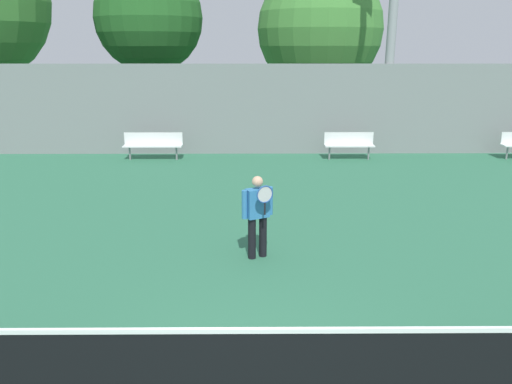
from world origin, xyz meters
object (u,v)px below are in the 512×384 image
bench_adjacent_court (153,143)px  tree_dark_dense (320,29)px  tennis_net (258,372)px  bench_courtside_far (349,143)px  tree_green_tall (149,19)px  tennis_player (258,212)px

bench_adjacent_court → tree_dark_dense: bearing=44.8°
tennis_net → bench_adjacent_court: tennis_net is taller
bench_courtside_far → bench_adjacent_court: size_ratio=0.84×
tennis_net → tree_green_tall: bearing=104.0°
tennis_player → bench_adjacent_court: bearing=86.8°
tennis_player → bench_courtside_far: tennis_player is taller
tree_dark_dense → tennis_net: bearing=-98.9°
tennis_net → tree_dark_dense: bearing=81.1°
tennis_net → bench_adjacent_court: size_ratio=5.91×
bench_courtside_far → tree_green_tall: (-7.41, 4.83, 4.16)m
tennis_net → tennis_player: 4.05m
tennis_player → tree_green_tall: 14.18m
tennis_net → tree_dark_dense: tree_dark_dense is taller
tennis_player → tree_green_tall: size_ratio=0.22×
tennis_player → tree_green_tall: tree_green_tall is taller
tennis_net → tree_green_tall: (-4.22, 17.00, 4.20)m
tennis_player → bench_adjacent_court: 8.82m
tennis_net → tree_green_tall: size_ratio=1.67×
tennis_player → tree_green_tall: (-4.26, 12.96, 3.86)m
tree_green_tall → tree_dark_dense: (7.10, 1.37, -0.36)m
tennis_net → bench_courtside_far: 12.58m
bench_adjacent_court → tennis_net: bearing=-74.5°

